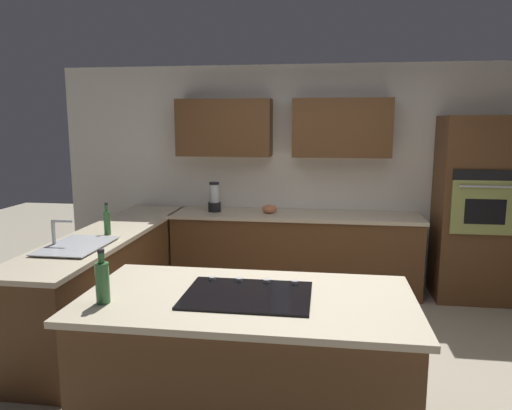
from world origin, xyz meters
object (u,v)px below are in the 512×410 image
object	(u,v)px
dish_soap_bottle	(107,222)
oil_bottle	(102,281)
cooktop	(248,295)
mixing_bowl	(269,209)
blender	(214,199)
sink_unit	(76,245)
wall_oven	(475,209)

from	to	relation	value
dish_soap_bottle	oil_bottle	xyz separation A→B (m)	(-0.74, 1.64, 0.01)
cooktop	oil_bottle	world-z (taller)	oil_bottle
mixing_bowl	dish_soap_bottle	xyz separation A→B (m)	(1.37, 1.30, 0.07)
blender	dish_soap_bottle	world-z (taller)	blender
blender	mixing_bowl	world-z (taller)	blender
cooktop	dish_soap_bottle	world-z (taller)	dish_soap_bottle
sink_unit	cooktop	size ratio (longest dim) A/B	0.92
cooktop	blender	distance (m)	2.84
sink_unit	cooktop	distance (m)	1.86
dish_soap_bottle	oil_bottle	world-z (taller)	oil_bottle
oil_bottle	blender	bearing A→B (deg)	-89.60
blender	dish_soap_bottle	size ratio (longest dim) A/B	1.15
blender	mixing_bowl	xyz separation A→B (m)	(-0.65, 0.00, -0.10)
mixing_bowl	dish_soap_bottle	distance (m)	1.89
sink_unit	mixing_bowl	distance (m)	2.28
sink_unit	mixing_bowl	xyz separation A→B (m)	(-1.43, -1.78, 0.03)
blender	oil_bottle	size ratio (longest dim) A/B	1.09
sink_unit	dish_soap_bottle	size ratio (longest dim) A/B	2.33
sink_unit	mixing_bowl	world-z (taller)	sink_unit
cooktop	mixing_bowl	distance (m)	2.71
sink_unit	blender	size ratio (longest dim) A/B	2.02
mixing_bowl	sink_unit	bearing A→B (deg)	51.23
mixing_bowl	oil_bottle	distance (m)	3.01
blender	mixing_bowl	size ratio (longest dim) A/B	1.96
blender	dish_soap_bottle	bearing A→B (deg)	61.00
oil_bottle	sink_unit	bearing A→B (deg)	-55.42
wall_oven	dish_soap_bottle	world-z (taller)	wall_oven
sink_unit	cooktop	bearing A→B (deg)	150.00
cooktop	blender	bearing A→B (deg)	-72.96
wall_oven	sink_unit	size ratio (longest dim) A/B	2.86
mixing_bowl	oil_bottle	bearing A→B (deg)	77.90
wall_oven	blender	size ratio (longest dim) A/B	5.79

